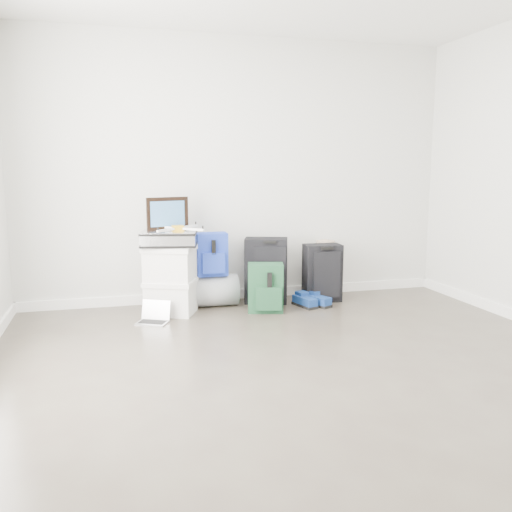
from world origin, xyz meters
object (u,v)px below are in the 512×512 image
object	(u,v)px
duffel_bag	(212,290)
boxes_stack	(170,280)
briefcase	(169,239)
laptop	(154,317)
carry_on	(323,273)
large_suitcase	(266,271)

from	to	relation	value
duffel_bag	boxes_stack	bearing A→B (deg)	-154.84
boxes_stack	duffel_bag	distance (m)	0.50
briefcase	laptop	world-z (taller)	briefcase
briefcase	carry_on	world-z (taller)	briefcase
large_suitcase	carry_on	size ratio (longest dim) A/B	1.12
boxes_stack	laptop	xyz separation A→B (m)	(-0.18, -0.26, -0.28)
boxes_stack	carry_on	world-z (taller)	boxes_stack
duffel_bag	carry_on	bearing A→B (deg)	-2.81
duffel_bag	briefcase	bearing A→B (deg)	-154.84
duffel_bag	carry_on	world-z (taller)	carry_on
boxes_stack	carry_on	distance (m)	1.59
briefcase	laptop	size ratio (longest dim) A/B	1.53
briefcase	duffel_bag	xyz separation A→B (m)	(0.43, 0.18, -0.56)
boxes_stack	carry_on	size ratio (longest dim) A/B	1.09
boxes_stack	carry_on	xyz separation A→B (m)	(1.59, 0.09, -0.03)
large_suitcase	briefcase	bearing A→B (deg)	-150.96
boxes_stack	large_suitcase	distance (m)	1.02
laptop	briefcase	bearing A→B (deg)	81.78
briefcase	carry_on	size ratio (longest dim) A/B	0.84
briefcase	large_suitcase	bearing A→B (deg)	22.47
carry_on	laptop	size ratio (longest dim) A/B	1.83
duffel_bag	laptop	size ratio (longest dim) A/B	1.59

